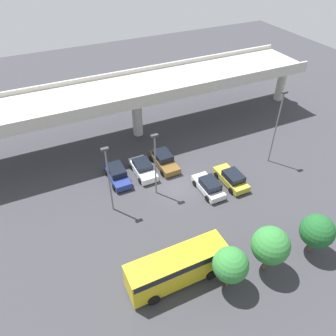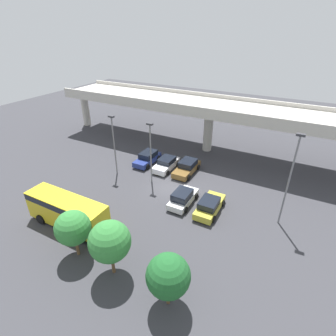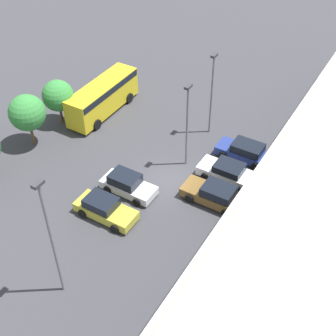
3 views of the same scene
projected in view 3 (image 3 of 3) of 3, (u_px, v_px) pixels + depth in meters
The scene contains 12 objects.
ground_plane at pixel (168, 181), 36.81m from camera, with size 102.38×102.38×0.00m, color #38383D.
parked_car_0 at pixel (245, 152), 38.38m from camera, with size 2.08×4.57×1.56m.
parked_car_1 at pixel (227, 172), 36.54m from camera, with size 2.16×4.51×1.48m.
parked_car_2 at pixel (215, 194), 34.57m from camera, with size 2.19×4.82×1.58m.
parked_car_3 at pixel (127, 184), 35.41m from camera, with size 2.04×4.30×1.57m.
parked_car_4 at pixel (105, 209), 33.50m from camera, with size 2.10×4.63×1.54m.
shuttle_bus at pixel (103, 96), 42.99m from camera, with size 8.27×2.55×2.96m.
lamp_post_near_aisle at pixel (212, 88), 38.85m from camera, with size 0.70×0.35×7.53m.
lamp_post_mid_lot at pixel (50, 233), 25.79m from camera, with size 0.70×0.35×9.04m.
lamp_post_by_overpass at pixel (187, 120), 35.56m from camera, with size 0.70×0.35×7.35m.
tree_front_left at pixel (58, 96), 41.02m from camera, with size 2.79×2.79×4.22m.
tree_front_centre at pixel (27, 113), 38.41m from camera, with size 3.07×3.07×4.69m.
Camera 3 is at (23.41, 13.88, 24.81)m, focal length 50.00 mm.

